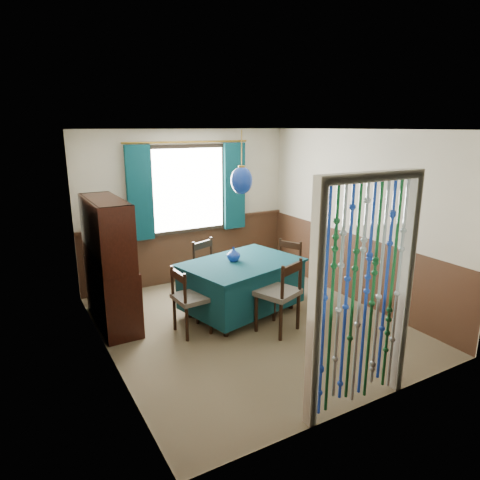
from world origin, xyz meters
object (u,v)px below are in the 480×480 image
pendant_lamp (242,180)px  vase_sideboard (109,251)px  chair_far (210,269)px  bowl_shelf (117,242)px  chair_left (190,298)px  chair_near (280,294)px  vase_table (234,255)px  dining_table (242,283)px  chair_right (285,268)px  sideboard (110,281)px

pendant_lamp → vase_sideboard: size_ratio=4.16×
chair_far → bowl_shelf: bowl_shelf is taller
chair_left → bowl_shelf: 1.13m
chair_near → vase_table: 0.90m
vase_table → vase_sideboard: (-1.51, 0.70, 0.10)m
dining_table → chair_right: bearing=-1.7°
vase_table → vase_sideboard: bearing=155.1°
chair_far → chair_left: 1.11m
chair_left → vase_table: bearing=106.7°
chair_right → sideboard: size_ratio=0.52×
sideboard → chair_far: bearing=3.8°
pendant_lamp → bowl_shelf: bearing=169.7°
bowl_shelf → dining_table: bearing=-10.3°
dining_table → chair_left: bearing=-179.9°
vase_table → chair_right: bearing=5.3°
chair_left → sideboard: bearing=-138.2°
pendant_lamp → vase_table: pendant_lamp is taller
chair_left → sideboard: sideboard is taller
chair_near → chair_right: bearing=30.4°
sideboard → bowl_shelf: size_ratio=8.50×
sideboard → chair_left: bearing=-44.2°
chair_far → sideboard: 1.49m
chair_near → bowl_shelf: (-1.73, 1.01, 0.66)m
dining_table → chair_far: chair_far is taller
dining_table → chair_left: size_ratio=2.03×
chair_near → pendant_lamp: pendant_lamp is taller
chair_far → vase_sideboard: size_ratio=4.60×
chair_far → chair_left: chair_far is taller
dining_table → sideboard: sideboard is taller
chair_left → chair_right: (1.72, 0.38, -0.00)m
chair_near → vase_sideboard: size_ratio=4.88×
chair_right → sideboard: 2.54m
chair_near → vase_table: size_ratio=5.42×
sideboard → pendant_lamp: 2.16m
sideboard → vase_table: 1.66m
sideboard → chair_right: bearing=-8.6°
chair_far → vase_table: (0.08, -0.57, 0.36)m
dining_table → chair_near: 0.74m
chair_near → chair_right: chair_near is taller
sideboard → vase_table: bearing=-16.5°
pendant_lamp → bowl_shelf: pendant_lamp is taller
chair_right → vase_sideboard: size_ratio=4.41×
chair_left → pendant_lamp: 1.65m
pendant_lamp → chair_right: bearing=11.7°
chair_left → vase_table: (0.79, 0.30, 0.37)m
sideboard → vase_sideboard: size_ratio=8.48×
pendant_lamp → vase_sideboard: 2.00m
chair_far → sideboard: size_ratio=0.54×
chair_near → chair_far: bearing=81.3°
dining_table → vase_sideboard: vase_sideboard is taller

